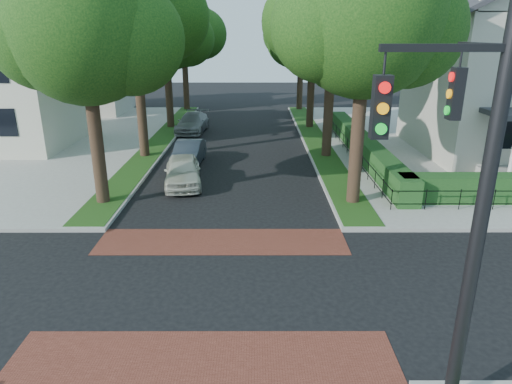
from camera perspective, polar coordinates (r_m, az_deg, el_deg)
ground at (r=13.90m, az=-5.17°, el=-11.86°), size 120.00×120.00×0.00m
crosswalk_far at (r=16.71m, az=-4.25°, el=-6.17°), size 9.00×2.20×0.01m
crosswalk_near at (r=11.29m, az=-6.63°, el=-20.23°), size 9.00×2.20×0.01m
grass_strip_ne at (r=32.01m, az=7.50°, el=6.43°), size 1.60×29.80×0.02m
grass_strip_nw at (r=32.42m, az=-11.91°, el=6.34°), size 1.60×29.80×0.02m
tree_right_near at (r=19.60m, az=13.74°, el=20.09°), size 7.75×6.67×10.66m
tree_right_mid at (r=27.47m, az=9.78°, el=20.70°), size 8.25×7.09×11.22m
tree_right_far at (r=36.34m, az=7.25°, el=18.68°), size 7.25×6.23×9.74m
tree_right_back at (r=45.30m, az=5.82°, el=19.27°), size 7.50×6.45×10.20m
tree_left_near at (r=20.20m, az=-20.25°, el=18.42°), size 7.50×6.45×10.20m
tree_left_mid at (r=27.92m, az=-14.76°, el=21.08°), size 8.00×6.88×11.48m
tree_left_far at (r=36.67m, az=-11.06°, el=18.83°), size 7.00×6.02×9.86m
tree_left_back at (r=45.57m, az=-8.91°, el=19.33°), size 7.75×6.66×10.44m
hedge_main_road at (r=28.36m, az=13.22°, el=5.65°), size 1.00×18.00×1.20m
fence_main_road at (r=28.22m, az=11.61°, el=5.39°), size 0.06×18.00×0.90m
house_left_far at (r=46.97m, az=-21.71°, el=15.35°), size 10.00×9.00×10.14m
traffic_signal at (r=8.65m, az=25.06°, el=0.91°), size 2.17×2.00×8.00m
parked_car_front at (r=22.82m, az=-9.15°, el=2.62°), size 2.33×4.50×1.47m
parked_car_middle at (r=26.43m, az=-8.42°, el=4.83°), size 1.62×4.19×1.36m
parked_car_rear at (r=35.47m, az=-7.95°, el=8.57°), size 2.36×5.06×1.43m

